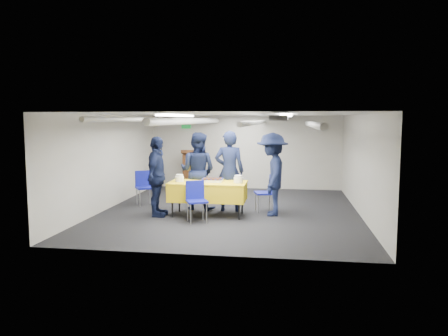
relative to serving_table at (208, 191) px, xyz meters
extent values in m
plane|color=black|center=(0.43, 0.61, -0.56)|extent=(7.00, 7.00, 0.00)
cube|color=beige|center=(0.43, 4.10, 0.59)|extent=(6.00, 0.02, 2.30)
cube|color=beige|center=(-2.56, 0.61, 0.59)|extent=(0.02, 7.00, 2.30)
cube|color=beige|center=(3.42, 0.61, 0.59)|extent=(0.02, 7.00, 2.30)
cube|color=silver|center=(0.43, 0.61, 1.73)|extent=(6.00, 7.00, 0.02)
cylinder|color=silver|center=(-1.57, 0.61, 1.62)|extent=(0.10, 6.90, 0.10)
cylinder|color=silver|center=(-0.47, 0.61, 1.58)|extent=(0.14, 6.90, 0.14)
cylinder|color=silver|center=(1.03, 0.61, 1.54)|extent=(0.10, 6.90, 0.10)
cylinder|color=silver|center=(2.33, 0.61, 1.50)|extent=(0.14, 6.90, 0.14)
cube|color=gray|center=(1.63, 0.61, 1.64)|extent=(0.28, 6.90, 0.08)
cube|color=white|center=(-0.87, 0.61, 1.71)|extent=(0.25, 2.60, 0.04)
cube|color=white|center=(1.73, 0.61, 1.71)|extent=(0.25, 2.60, 0.04)
cube|color=#0C591E|center=(-1.47, 4.08, 1.39)|extent=(0.30, 0.04, 0.12)
cylinder|color=black|center=(-0.75, -0.32, -0.38)|extent=(0.04, 0.04, 0.36)
cylinder|color=black|center=(0.75, -0.32, -0.38)|extent=(0.04, 0.04, 0.36)
cylinder|color=black|center=(-0.75, 0.32, -0.38)|extent=(0.04, 0.04, 0.36)
cylinder|color=black|center=(0.75, 0.32, -0.38)|extent=(0.04, 0.04, 0.36)
cube|color=yellow|center=(0.00, 0.00, -0.01)|extent=(1.72, 0.85, 0.39)
cube|color=yellow|center=(0.00, 0.00, 0.20)|extent=(1.74, 0.87, 0.03)
cube|color=white|center=(0.10, 0.06, 0.24)|extent=(0.46, 0.36, 0.05)
cube|color=black|center=(0.10, 0.06, 0.28)|extent=(0.44, 0.35, 0.02)
sphere|color=navy|center=(-0.10, -0.11, 0.28)|extent=(0.04, 0.04, 0.04)
sphere|color=navy|center=(-0.10, 0.22, 0.28)|extent=(0.04, 0.04, 0.04)
sphere|color=navy|center=(0.00, -0.11, 0.28)|extent=(0.04, 0.04, 0.04)
sphere|color=navy|center=(0.00, 0.22, 0.28)|extent=(0.04, 0.04, 0.04)
sphere|color=navy|center=(0.10, -0.11, 0.28)|extent=(0.04, 0.04, 0.04)
sphere|color=navy|center=(0.10, 0.22, 0.28)|extent=(0.04, 0.04, 0.04)
sphere|color=navy|center=(0.20, -0.11, 0.28)|extent=(0.04, 0.04, 0.04)
sphere|color=navy|center=(0.20, 0.22, 0.28)|extent=(0.04, 0.04, 0.04)
sphere|color=navy|center=(0.30, -0.11, 0.28)|extent=(0.04, 0.04, 0.04)
sphere|color=navy|center=(0.30, 0.22, 0.28)|extent=(0.04, 0.04, 0.04)
sphere|color=navy|center=(-0.12, -0.03, 0.28)|extent=(0.04, 0.04, 0.04)
sphere|color=navy|center=(0.32, -0.03, 0.28)|extent=(0.04, 0.04, 0.04)
sphere|color=navy|center=(-0.12, 0.06, 0.28)|extent=(0.04, 0.04, 0.04)
sphere|color=navy|center=(0.32, 0.06, 0.28)|extent=(0.04, 0.04, 0.04)
sphere|color=navy|center=(-0.12, 0.14, 0.28)|extent=(0.04, 0.04, 0.04)
sphere|color=navy|center=(0.32, 0.14, 0.28)|extent=(0.04, 0.04, 0.04)
cylinder|color=white|center=(-0.65, -0.05, 0.27)|extent=(0.20, 0.20, 0.12)
cylinder|color=white|center=(-0.65, -0.05, 0.36)|extent=(0.16, 0.16, 0.05)
cylinder|color=white|center=(0.70, -0.05, 0.27)|extent=(0.21, 0.21, 0.12)
cylinder|color=white|center=(0.70, -0.05, 0.36)|extent=(0.17, 0.17, 0.05)
cube|color=brown|center=(-1.17, 3.66, -0.01)|extent=(0.55, 0.45, 1.10)
cube|color=brown|center=(-1.17, 3.63, 0.59)|extent=(0.62, 0.53, 0.21)
cylinder|color=gold|center=(-1.17, 3.42, 0.14)|extent=(0.28, 0.02, 0.28)
cylinder|color=gray|center=(-0.20, -0.90, -0.34)|extent=(0.02, 0.02, 0.43)
cylinder|color=gray|center=(0.11, -0.76, -0.34)|extent=(0.02, 0.02, 0.43)
cylinder|color=gray|center=(-0.34, -0.59, -0.34)|extent=(0.02, 0.02, 0.43)
cylinder|color=gray|center=(-0.03, -0.45, -0.34)|extent=(0.02, 0.02, 0.43)
cube|color=#121893|center=(-0.11, -0.67, -0.11)|extent=(0.56, 0.56, 0.04)
cube|color=#121893|center=(-0.19, -0.50, 0.11)|extent=(0.38, 0.20, 0.40)
cylinder|color=gray|center=(1.03, 0.71, -0.34)|extent=(0.02, 0.02, 0.43)
cylinder|color=gray|center=(1.13, 0.39, -0.34)|extent=(0.02, 0.02, 0.43)
cylinder|color=gray|center=(1.36, 0.81, -0.34)|extent=(0.02, 0.02, 0.43)
cylinder|color=gray|center=(1.45, 0.49, -0.34)|extent=(0.02, 0.02, 0.43)
cube|color=#121893|center=(1.24, 0.60, -0.11)|extent=(0.52, 0.52, 0.04)
cube|color=#121893|center=(1.43, 0.65, 0.11)|extent=(0.15, 0.39, 0.40)
cylinder|color=gray|center=(-1.87, 0.71, -0.34)|extent=(0.02, 0.02, 0.43)
cylinder|color=gray|center=(-1.58, 0.89, -0.34)|extent=(0.02, 0.02, 0.43)
cylinder|color=gray|center=(-2.05, 1.00, -0.34)|extent=(0.02, 0.02, 0.43)
cylinder|color=gray|center=(-1.76, 1.18, -0.34)|extent=(0.02, 0.02, 0.43)
cube|color=#121893|center=(-1.81, 0.95, -0.11)|extent=(0.58, 0.58, 0.04)
cube|color=#121893|center=(-1.91, 1.11, 0.11)|extent=(0.36, 0.25, 0.40)
imported|color=black|center=(0.41, 0.57, 0.40)|extent=(0.72, 0.50, 1.92)
imported|color=black|center=(-0.37, 0.65, 0.38)|extent=(1.04, 0.89, 1.87)
imported|color=black|center=(-1.12, -0.23, 0.34)|extent=(0.49, 1.08, 1.80)
imported|color=black|center=(1.44, 0.27, 0.38)|extent=(0.72, 1.23, 1.88)
camera|label=1|loc=(1.81, -9.61, 1.62)|focal=35.00mm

